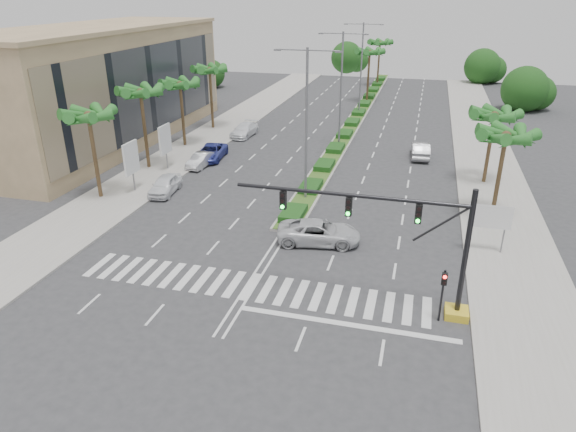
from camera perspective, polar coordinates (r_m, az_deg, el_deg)
name	(u,v)px	position (r m, az deg, el deg)	size (l,w,h in m)	color
ground	(250,287)	(30.26, -4.21, -7.83)	(160.00, 160.00, 0.00)	#333335
footpath_right	(494,191)	(47.39, 21.91, 2.63)	(6.00, 120.00, 0.15)	gray
footpath_left	(171,162)	(52.72, -12.89, 5.84)	(6.00, 120.00, 0.15)	gray
median	(358,116)	(71.53, 7.74, 10.93)	(2.20, 75.00, 0.20)	gray
median_grass	(358,115)	(71.51, 7.75, 11.03)	(1.80, 75.00, 0.04)	#3D6221
building	(102,87)	(61.88, -19.98, 13.32)	(12.00, 36.00, 12.00)	tan
signal_gantry	(420,254)	(27.22, 14.40, -4.07)	(12.60, 1.20, 7.20)	gold
pedestrian_signal	(443,288)	(27.36, 16.85, -7.62)	(0.28, 0.36, 3.00)	black
direction_sign	(490,219)	(35.21, 21.51, -0.28)	(2.70, 0.11, 3.40)	slate
billboard_near	(131,158)	(44.95, -17.04, 6.13)	(0.18, 2.10, 4.35)	slate
billboard_far	(165,140)	(49.91, -13.51, 8.23)	(0.18, 2.10, 4.35)	slate
palm_left_near	(89,118)	(43.52, -21.27, 10.11)	(4.57, 4.68, 7.55)	brown
palm_left_mid	(141,94)	(49.99, -16.05, 12.85)	(4.57, 4.68, 7.95)	brown
palm_left_far	(180,86)	(57.00, -11.89, 13.92)	(4.57, 4.68, 7.35)	brown
palm_left_end	(210,72)	(64.10, -8.69, 15.56)	(4.57, 4.68, 7.75)	brown
palm_right_near	(506,138)	(39.83, 23.03, 7.94)	(4.57, 4.68, 7.05)	brown
palm_right_far	(494,118)	(47.62, 21.93, 10.12)	(4.57, 4.68, 6.75)	brown
palm_median_a	(370,54)	(80.18, 9.06, 17.38)	(4.57, 4.68, 8.05)	brown
palm_median_b	(380,44)	(95.02, 10.18, 18.28)	(4.57, 4.68, 8.05)	brown
streetlight_near	(307,118)	(40.25, 2.07, 10.85)	(5.10, 0.25, 12.00)	slate
streetlight_mid	(341,84)	(55.67, 5.93, 14.39)	(5.10, 0.25, 12.00)	slate
streetlight_far	(361,64)	(71.34, 8.16, 16.36)	(5.10, 0.25, 12.00)	slate
car_parked_a	(165,185)	(44.60, -13.51, 3.39)	(1.78, 4.43, 1.51)	white
car_parked_b	(201,160)	(50.87, -9.65, 6.15)	(1.42, 4.07, 1.34)	silver
car_parked_c	(211,152)	(53.04, -8.55, 7.03)	(2.43, 5.26, 1.46)	#323A99
car_parked_d	(244,130)	(61.27, -4.87, 9.50)	(2.08, 5.12, 1.49)	white
car_crossing	(319,232)	(34.85, 3.46, -1.82)	(2.59, 5.63, 1.56)	silver
car_right	(420,150)	(54.67, 14.50, 7.14)	(1.73, 4.96, 1.63)	#9F9EA2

